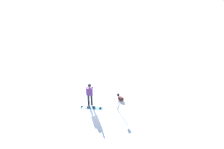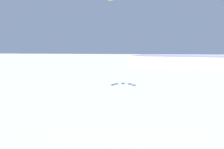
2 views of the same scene
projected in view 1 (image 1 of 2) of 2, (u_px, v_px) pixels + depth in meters
The scene contains 5 objects.
ground_plane at pixel (96, 109), 15.32m from camera, with size 300.00×300.00×0.00m, color white.
snowboarder at pixel (90, 92), 15.31m from camera, with size 0.64×0.48×1.72m.
snowboard at pixel (91, 107), 15.42m from camera, with size 0.71×1.70×0.10m.
gear_bag_large at pixel (121, 99), 16.21m from camera, with size 0.59×0.57×0.29m.
camera_tripod at pixel (118, 99), 14.76m from camera, with size 0.60×0.49×1.31m.
Camera 1 is at (-12.71, 0.88, 8.92)m, focal length 35.06 mm.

